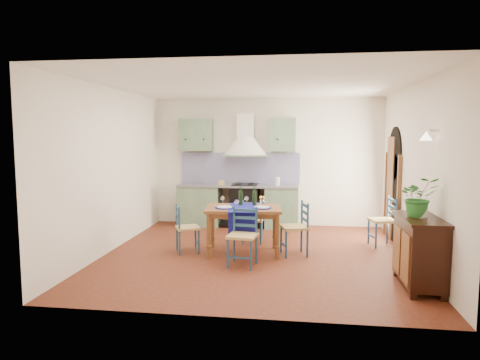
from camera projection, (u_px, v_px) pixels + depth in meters
name	position (u px, v px, depth m)	size (l,w,h in m)	color
floor	(256.00, 255.00, 7.14)	(5.00, 5.00, 0.00)	#421B0E
back_wall	(245.00, 178.00, 9.35)	(5.00, 0.96, 2.80)	white
right_wall	(410.00, 176.00, 6.95)	(0.26, 5.00, 2.80)	white
left_wall	(111.00, 170.00, 7.33)	(0.04, 5.00, 2.80)	white
ceiling	(256.00, 84.00, 6.85)	(5.00, 5.00, 0.01)	white
dining_table	(244.00, 213.00, 7.15)	(1.32, 1.02, 1.11)	brown
chair_near	(243.00, 236.00, 6.51)	(0.47, 0.47, 0.89)	navy
chair_far	(252.00, 220.00, 7.90)	(0.39, 0.39, 0.81)	navy
chair_left	(186.00, 228.00, 7.25)	(0.50, 0.50, 0.81)	navy
chair_right	(296.00, 228.00, 7.10)	(0.51, 0.51, 0.89)	navy
chair_spare	(384.00, 221.00, 7.69)	(0.49, 0.49, 0.89)	navy
sideboard	(419.00, 249.00, 5.56)	(0.50, 1.05, 0.94)	black
potted_plant	(418.00, 197.00, 5.53)	(0.47, 0.41, 0.52)	#27702B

